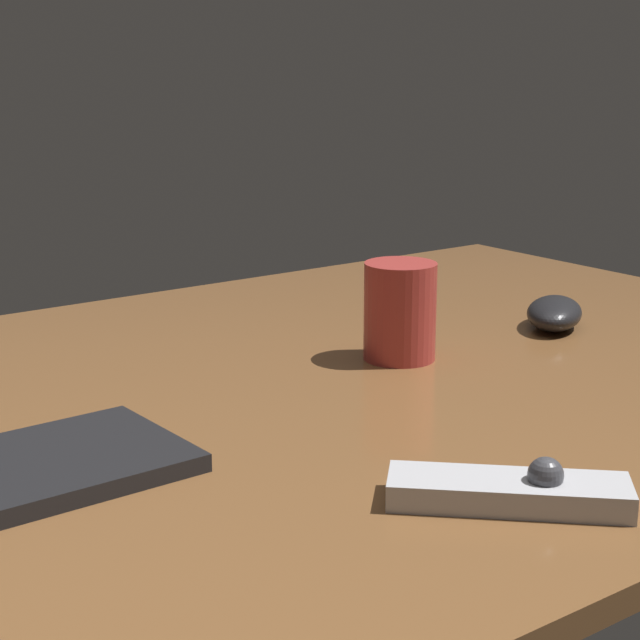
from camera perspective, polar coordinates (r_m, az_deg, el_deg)
The scene contains 4 objects.
desk at distance 95.49cm, azimuth -3.85°, elevation -4.68°, with size 140.00×84.00×2.00cm, color brown.
computer_mouse at distance 119.99cm, azimuth 12.54°, elevation 0.33°, with size 10.49×5.92×3.39cm, color black.
media_remote at distance 74.15cm, azimuth 10.20°, elevation -8.95°, with size 15.09×14.80×3.56cm.
coffee_mug at distance 105.42cm, azimuth 4.29°, elevation 0.47°, with size 7.15×7.15×9.72cm, color #B23833.
Camera 1 is at (-48.53, -76.10, 32.18)cm, focal length 59.97 mm.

